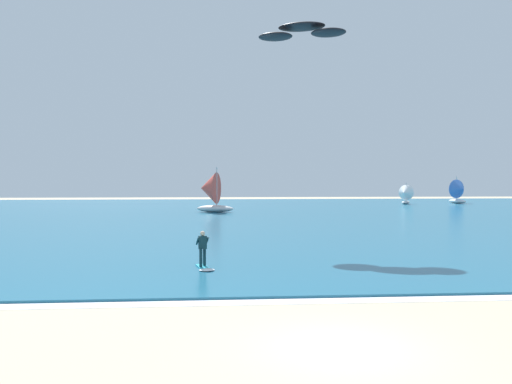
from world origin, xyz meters
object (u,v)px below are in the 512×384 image
at_px(kitesurfer, 203,255).
at_px(sailboat_leading, 460,191).
at_px(kite, 302,31).
at_px(sailboat_heeled_over, 210,192).
at_px(sailboat_mid_right, 405,194).

distance_m(kitesurfer, sailboat_leading, 74.19).
relative_size(kite, sailboat_heeled_over, 1.09).
xyz_separation_m(sailboat_heeled_over, sailboat_mid_right, (32.19, 18.62, -0.92)).
relative_size(kite, sailboat_leading, 1.32).
bearing_deg(kitesurfer, sailboat_mid_right, 61.69).
relative_size(kite, sailboat_mid_right, 1.69).
relative_size(sailboat_leading, sailboat_heeled_over, 0.83).
xyz_separation_m(kitesurfer, sailboat_heeled_over, (-0.24, 40.68, 1.97)).
bearing_deg(sailboat_mid_right, kite, -117.62).
relative_size(kitesurfer, sailboat_mid_right, 0.56).
xyz_separation_m(kitesurfer, sailboat_mid_right, (31.95, 59.30, 1.05)).
relative_size(kitesurfer, sailboat_heeled_over, 0.36).
bearing_deg(kite, kitesurfer, -121.59).
bearing_deg(kitesurfer, sailboat_heeled_over, 90.34).
relative_size(kitesurfer, sailboat_leading, 0.44).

